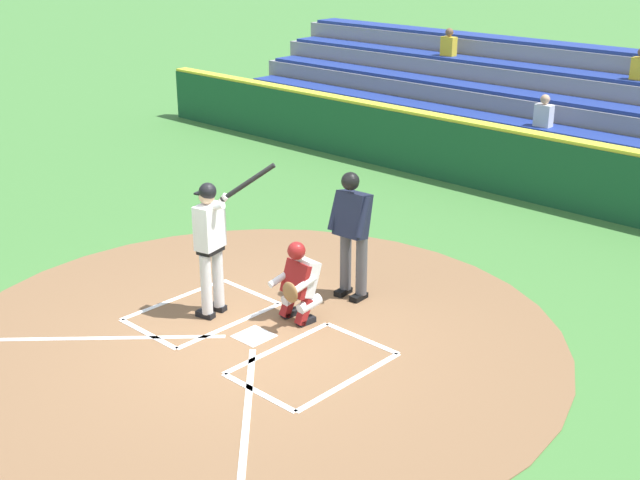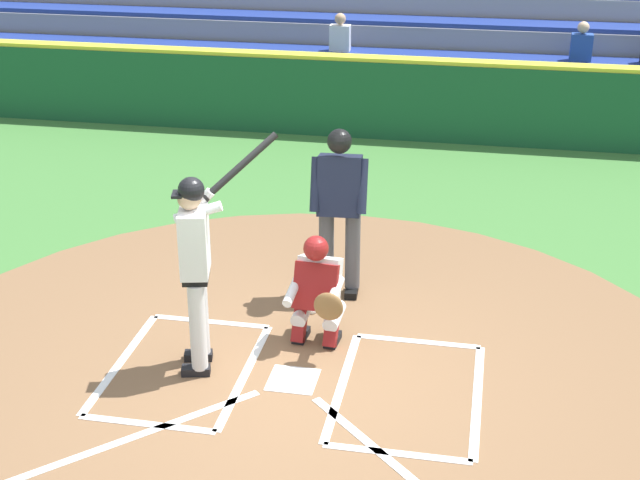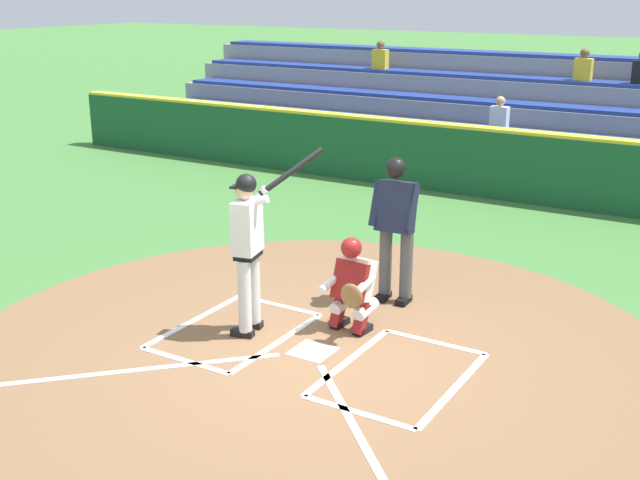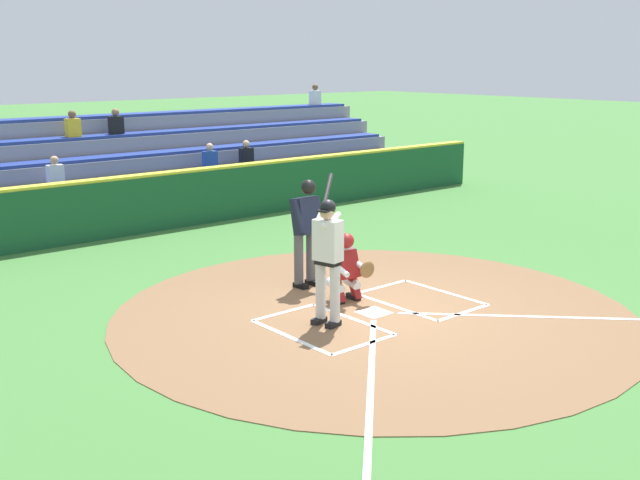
# 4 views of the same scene
# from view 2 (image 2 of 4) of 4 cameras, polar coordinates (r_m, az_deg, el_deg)

# --- Properties ---
(ground_plane) EXTENTS (120.00, 120.00, 0.00)m
(ground_plane) POSITION_cam_2_polar(r_m,az_deg,el_deg) (8.41, -1.69, -8.75)
(ground_plane) COLOR #427A38
(dirt_circle) EXTENTS (8.00, 8.00, 0.01)m
(dirt_circle) POSITION_cam_2_polar(r_m,az_deg,el_deg) (8.41, -1.69, -8.71)
(dirt_circle) COLOR brown
(dirt_circle) RESTS_ON ground
(home_plate_and_chalk) EXTENTS (7.93, 4.91, 0.01)m
(home_plate_and_chalk) POSITION_cam_2_polar(r_m,az_deg,el_deg) (7.70, -3.14, -12.11)
(home_plate_and_chalk) COLOR white
(home_plate_and_chalk) RESTS_ON dirt_circle
(batter) EXTENTS (0.84, 0.88, 2.13)m
(batter) POSITION_cam_2_polar(r_m,az_deg,el_deg) (8.17, -7.67, -1.22)
(batter) COLOR silver
(batter) RESTS_ON ground
(catcher) EXTENTS (0.59, 0.64, 1.13)m
(catcher) POSITION_cam_2_polar(r_m,az_deg,el_deg) (8.73, -0.13, -3.00)
(catcher) COLOR black
(catcher) RESTS_ON ground
(plate_umpire) EXTENTS (0.60, 0.44, 1.86)m
(plate_umpire) POSITION_cam_2_polar(r_m,az_deg,el_deg) (9.46, 1.22, 2.42)
(plate_umpire) COLOR #4C4C51
(plate_umpire) RESTS_ON ground
(baseball) EXTENTS (0.07, 0.07, 0.07)m
(baseball) POSITION_cam_2_polar(r_m,az_deg,el_deg) (9.49, -0.46, -4.43)
(baseball) COLOR white
(baseball) RESTS_ON ground
(backstop_wall) EXTENTS (22.00, 0.36, 1.31)m
(backstop_wall) POSITION_cam_2_polar(r_m,az_deg,el_deg) (15.01, 4.55, 8.78)
(backstop_wall) COLOR #19512D
(backstop_wall) RESTS_ON ground
(bleacher_stand) EXTENTS (20.00, 4.25, 3.00)m
(bleacher_stand) POSITION_cam_2_polar(r_m,az_deg,el_deg) (18.12, 5.83, 12.01)
(bleacher_stand) COLOR gray
(bleacher_stand) RESTS_ON ground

